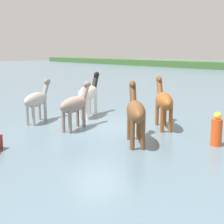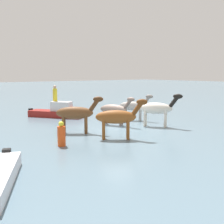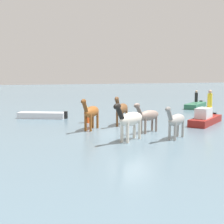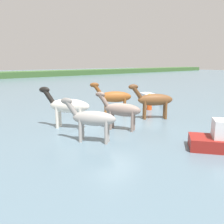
% 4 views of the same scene
% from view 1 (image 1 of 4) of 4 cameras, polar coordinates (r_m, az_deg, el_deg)
% --- Properties ---
extents(ground_plane, '(174.36, 174.36, 0.00)m').
position_cam_1_polar(ground_plane, '(13.48, -2.47, -2.64)').
color(ground_plane, slate).
extents(horse_dun_straggler, '(1.88, 2.38, 2.05)m').
position_cam_1_polar(horse_dun_straggler, '(15.52, -4.08, 3.34)').
color(horse_dun_straggler, silver).
rests_on(horse_dun_straggler, ground_plane).
extents(horse_lead, '(2.30, 1.90, 2.02)m').
position_cam_1_polar(horse_lead, '(13.27, 8.97, 1.91)').
color(horse_lead, brown).
rests_on(horse_lead, ground_plane).
extents(horse_dark_mare, '(1.41, 2.25, 1.83)m').
position_cam_1_polar(horse_dark_mare, '(13.01, -6.50, 1.33)').
color(horse_dark_mare, gray).
rests_on(horse_dark_mare, ground_plane).
extents(horse_rear_stallion, '(1.69, 2.11, 1.83)m').
position_cam_1_polar(horse_rear_stallion, '(14.58, -12.96, 2.13)').
color(horse_rear_stallion, '#9E9993').
rests_on(horse_rear_stallion, ground_plane).
extents(horse_chestnut_trailing, '(2.32, 1.89, 2.02)m').
position_cam_1_polar(horse_chestnut_trailing, '(10.90, 4.14, 0.15)').
color(horse_chestnut_trailing, brown).
rests_on(horse_chestnut_trailing, ground_plane).
extents(buoy_channel_marker, '(0.36, 0.36, 1.14)m').
position_cam_1_polar(buoy_channel_marker, '(11.28, 17.76, -3.12)').
color(buoy_channel_marker, '#E54C19').
rests_on(buoy_channel_marker, ground_plane).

